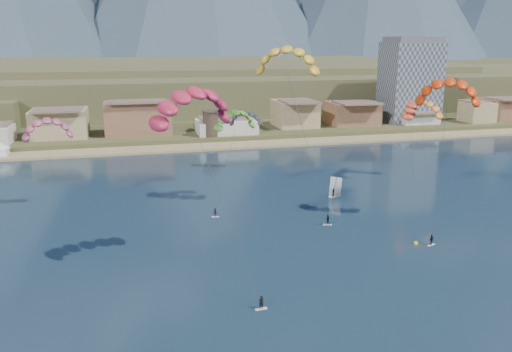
# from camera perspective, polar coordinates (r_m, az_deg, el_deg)

# --- Properties ---
(ground) EXTENTS (2400.00, 2400.00, 0.00)m
(ground) POSITION_cam_1_polar(r_m,az_deg,el_deg) (65.97, 6.97, -15.56)
(ground) COLOR black
(ground) RESTS_ON ground
(beach) EXTENTS (2200.00, 12.00, 0.90)m
(beach) POSITION_cam_1_polar(r_m,az_deg,el_deg) (163.62, -6.26, 3.22)
(beach) COLOR tan
(beach) RESTS_ON ground
(land) EXTENTS (2200.00, 900.00, 4.00)m
(land) POSITION_cam_1_polar(r_m,az_deg,el_deg) (614.11, -12.20, 11.56)
(land) COLOR #4E492A
(land) RESTS_ON ground
(foothills) EXTENTS (940.00, 210.00, 18.00)m
(foothills) POSITION_cam_1_polar(r_m,az_deg,el_deg) (289.62, -5.34, 10.12)
(foothills) COLOR brown
(foothills) RESTS_ON ground
(town) EXTENTS (400.00, 24.00, 12.00)m
(town) POSITION_cam_1_polar(r_m,az_deg,el_deg) (177.69, -20.02, 5.88)
(town) COLOR silver
(town) RESTS_ON ground
(apartment_tower) EXTENTS (20.00, 16.00, 32.00)m
(apartment_tower) POSITION_cam_1_polar(r_m,az_deg,el_deg) (210.22, 16.67, 10.13)
(apartment_tower) COLOR gray
(apartment_tower) RESTS_ON ground
(watchtower) EXTENTS (5.82, 5.82, 8.60)m
(watchtower) POSITION_cam_1_polar(r_m,az_deg,el_deg) (171.01, -5.02, 5.84)
(watchtower) COLOR #47382D
(watchtower) RESTS_ON ground
(kitesurfer_red) EXTENTS (14.02, 19.77, 29.80)m
(kitesurfer_red) POSITION_cam_1_polar(r_m,az_deg,el_deg) (72.51, -7.07, 8.27)
(kitesurfer_red) COLOR silver
(kitesurfer_red) RESTS_ON ground
(kitesurfer_yellow) EXTENTS (13.65, 16.37, 33.39)m
(kitesurfer_yellow) POSITION_cam_1_polar(r_m,az_deg,el_deg) (99.34, 3.52, 13.03)
(kitesurfer_yellow) COLOR silver
(kitesurfer_yellow) RESTS_ON ground
(kitesurfer_orange) EXTENTS (14.65, 16.06, 28.64)m
(kitesurfer_orange) POSITION_cam_1_polar(r_m,az_deg,el_deg) (98.52, 20.55, 9.13)
(kitesurfer_orange) COLOR silver
(kitesurfer_orange) RESTS_ON ground
(kitesurfer_green) EXTENTS (11.62, 12.10, 20.94)m
(kitesurfer_green) POSITION_cam_1_polar(r_m,az_deg,el_deg) (105.10, -2.35, 6.47)
(kitesurfer_green) COLOR silver
(kitesurfer_green) RESTS_ON ground
(distant_kite_pink) EXTENTS (10.32, 6.96, 20.39)m
(distant_kite_pink) POSITION_cam_1_polar(r_m,az_deg,el_deg) (106.96, -22.11, 5.25)
(distant_kite_pink) COLOR #262626
(distant_kite_pink) RESTS_ON ground
(distant_kite_dark) EXTENTS (9.56, 6.96, 17.23)m
(distant_kite_dark) POSITION_cam_1_polar(r_m,az_deg,el_deg) (133.14, -1.12, 6.67)
(distant_kite_dark) COLOR #262626
(distant_kite_dark) RESTS_ON ground
(distant_kite_orange) EXTENTS (9.73, 10.00, 20.72)m
(distant_kite_orange) POSITION_cam_1_polar(r_m,az_deg,el_deg) (131.98, 17.97, 7.39)
(distant_kite_orange) COLOR #262626
(distant_kite_orange) RESTS_ON ground
(distant_kite_red) EXTENTS (7.95, 9.24, 20.48)m
(distant_kite_red) POSITION_cam_1_polar(r_m,az_deg,el_deg) (127.97, 16.67, 7.30)
(distant_kite_red) COLOR #262626
(distant_kite_red) RESTS_ON ground
(windsurfer) EXTENTS (2.49, 2.74, 4.27)m
(windsurfer) POSITION_cam_1_polar(r_m,az_deg,el_deg) (113.31, 8.65, -1.61)
(windsurfer) COLOR silver
(windsurfer) RESTS_ON ground
(buoy) EXTENTS (0.78, 0.78, 0.78)m
(buoy) POSITION_cam_1_polar(r_m,az_deg,el_deg) (91.19, 17.26, -7.12)
(buoy) COLOR yellow
(buoy) RESTS_ON ground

